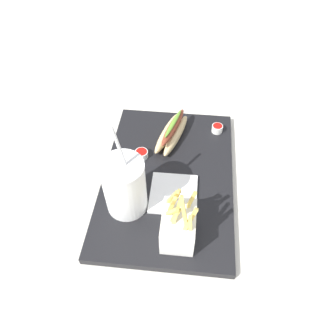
{
  "coord_description": "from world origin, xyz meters",
  "views": [
    {
      "loc": [
        -0.52,
        -0.05,
        0.67
      ],
      "look_at": [
        0.0,
        0.0,
        0.05
      ],
      "focal_mm": 34.42,
      "sensor_mm": 36.0,
      "label": 1
    }
  ],
  "objects_px": {
    "soda_cup": "(125,186)",
    "napkin_stack": "(173,194)",
    "hot_dog_1": "(172,132)",
    "ketchup_cup_2": "(217,128)",
    "fries_basket": "(178,226)",
    "ketchup_cup_1": "(141,154)"
  },
  "relations": [
    {
      "from": "ketchup_cup_2",
      "to": "ketchup_cup_1",
      "type": "bearing_deg",
      "value": 120.66
    },
    {
      "from": "fries_basket",
      "to": "napkin_stack",
      "type": "distance_m",
      "value": 0.12
    },
    {
      "from": "soda_cup",
      "to": "hot_dog_1",
      "type": "bearing_deg",
      "value": -19.31
    },
    {
      "from": "hot_dog_1",
      "to": "ketchup_cup_2",
      "type": "xyz_separation_m",
      "value": [
        0.04,
        -0.13,
        -0.01
      ]
    },
    {
      "from": "soda_cup",
      "to": "fries_basket",
      "type": "distance_m",
      "value": 0.15
    },
    {
      "from": "ketchup_cup_2",
      "to": "napkin_stack",
      "type": "xyz_separation_m",
      "value": [
        -0.24,
        0.11,
        -0.01
      ]
    },
    {
      "from": "fries_basket",
      "to": "hot_dog_1",
      "type": "relative_size",
      "value": 0.86
    },
    {
      "from": "fries_basket",
      "to": "ketchup_cup_2",
      "type": "bearing_deg",
      "value": -13.71
    },
    {
      "from": "soda_cup",
      "to": "ketchup_cup_2",
      "type": "bearing_deg",
      "value": -37.22
    },
    {
      "from": "soda_cup",
      "to": "napkin_stack",
      "type": "relative_size",
      "value": 2.05
    },
    {
      "from": "fries_basket",
      "to": "hot_dog_1",
      "type": "distance_m",
      "value": 0.31
    },
    {
      "from": "hot_dog_1",
      "to": "fries_basket",
      "type": "bearing_deg",
      "value": -171.87
    },
    {
      "from": "soda_cup",
      "to": "napkin_stack",
      "type": "bearing_deg",
      "value": -69.04
    },
    {
      "from": "hot_dog_1",
      "to": "ketchup_cup_2",
      "type": "relative_size",
      "value": 5.7
    },
    {
      "from": "hot_dog_1",
      "to": "napkin_stack",
      "type": "xyz_separation_m",
      "value": [
        -0.2,
        -0.02,
        -0.02
      ]
    },
    {
      "from": "soda_cup",
      "to": "ketchup_cup_2",
      "type": "xyz_separation_m",
      "value": [
        0.28,
        -0.21,
        -0.06
      ]
    },
    {
      "from": "ketchup_cup_2",
      "to": "napkin_stack",
      "type": "height_order",
      "value": "ketchup_cup_2"
    },
    {
      "from": "soda_cup",
      "to": "hot_dog_1",
      "type": "relative_size",
      "value": 1.37
    },
    {
      "from": "soda_cup",
      "to": "ketchup_cup_1",
      "type": "xyz_separation_m",
      "value": [
        0.16,
        -0.01,
        -0.06
      ]
    },
    {
      "from": "fries_basket",
      "to": "napkin_stack",
      "type": "relative_size",
      "value": 1.29
    },
    {
      "from": "soda_cup",
      "to": "fries_basket",
      "type": "bearing_deg",
      "value": -118.53
    },
    {
      "from": "fries_basket",
      "to": "ketchup_cup_1",
      "type": "xyz_separation_m",
      "value": [
        0.23,
        0.12,
        -0.03
      ]
    }
  ]
}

